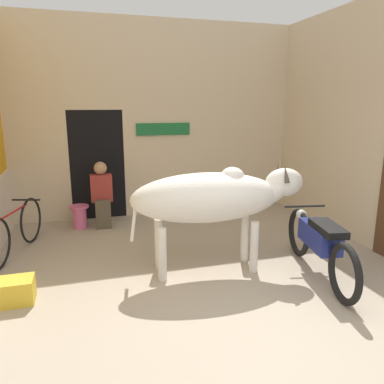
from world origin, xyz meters
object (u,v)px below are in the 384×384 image
Objects in this scene: cow at (214,197)px; motorcycle_near at (319,242)px; shopkeeper_seated at (102,193)px; plastic_stool at (80,216)px; crate at (14,291)px; bicycle at (15,231)px.

motorcycle_near is (1.24, -0.58, -0.54)m from cow.
motorcycle_near is at bearing -47.95° from shopkeeper_seated.
plastic_stool is 0.95× the size of crate.
plastic_stool is at bearing 177.98° from shopkeeper_seated.
cow is 1.99× the size of shopkeeper_seated.
bicycle is 1.36m from plastic_stool.
bicycle is at bearing 154.05° from cow.
shopkeeper_seated is (1.31, 0.99, 0.26)m from bicycle.
motorcycle_near is at bearing -25.63° from bicycle.
motorcycle_near is at bearing -43.86° from plastic_stool.
motorcycle_near is 3.85m from shopkeeper_seated.
bicycle is 1.46× the size of shopkeeper_seated.
shopkeeper_seated is at bearing -2.02° from plastic_stool.
cow reaches higher than shopkeeper_seated.
bicycle is 1.67m from shopkeeper_seated.
crate is at bearing -106.09° from plastic_stool.
shopkeeper_seated is at bearing 120.34° from cow.
cow is 2.67m from shopkeeper_seated.
motorcycle_near is 4.15m from plastic_stool.
cow is 2.99m from plastic_stool.
cow is 2.63m from crate.
crate is at bearing 174.47° from motorcycle_near.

